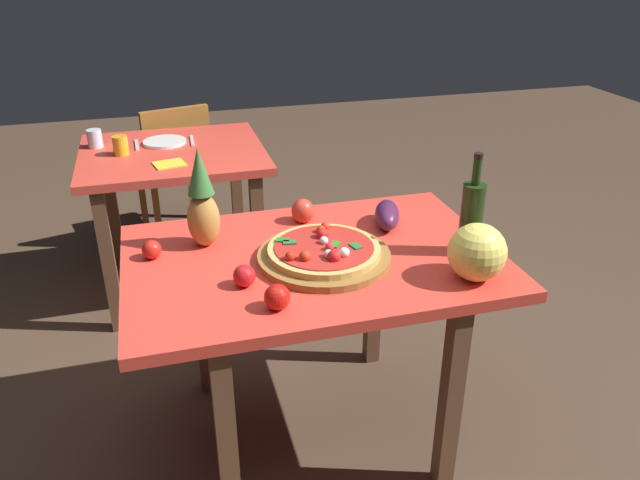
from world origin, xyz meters
name	(u,v)px	position (x,y,z in m)	size (l,w,h in m)	color
ground_plane	(314,429)	(0.00, 0.00, 0.00)	(10.00, 10.00, 0.00)	#4C3828
display_table	(313,281)	(0.00, 0.00, 0.67)	(1.25, 0.84, 0.77)	brown
background_table	(175,173)	(-0.39, 1.29, 0.65)	(0.91, 0.81, 0.77)	brown
dining_chair	(175,164)	(-0.36, 1.92, 0.48)	(0.49, 0.49, 0.85)	olive
pizza_board	(324,257)	(0.03, -0.04, 0.78)	(0.44, 0.44, 0.03)	olive
pizza	(324,249)	(0.03, -0.04, 0.81)	(0.37, 0.37, 0.06)	#DFAC59
wine_bottle	(471,216)	(0.51, -0.12, 0.90)	(0.08, 0.08, 0.35)	#1C3313
pineapple_left	(202,203)	(-0.34, 0.18, 0.93)	(0.11, 0.11, 0.35)	#B68139
melon	(477,252)	(0.45, -0.28, 0.86)	(0.18, 0.18, 0.18)	#F1DF5F
bell_pepper	(303,211)	(0.04, 0.28, 0.81)	(0.09, 0.09, 0.09)	red
eggplant	(387,215)	(0.32, 0.15, 0.82)	(0.20, 0.09, 0.09)	#4C1F43
tomato_beside_pepper	(244,276)	(-0.25, -0.14, 0.81)	(0.07, 0.07, 0.07)	red
tomato_near_board	(277,297)	(-0.18, -0.29, 0.81)	(0.08, 0.08, 0.08)	red
tomato_by_bottle	(152,250)	(-0.52, 0.13, 0.80)	(0.06, 0.06, 0.06)	red
drinking_glass_juice	(120,146)	(-0.63, 1.28, 0.82)	(0.07, 0.07, 0.09)	gold
drinking_glass_water	(95,139)	(-0.76, 1.44, 0.82)	(0.07, 0.07, 0.09)	silver
dinner_plate	(165,142)	(-0.42, 1.41, 0.78)	(0.22, 0.22, 0.02)	white
fork_utensil	(137,145)	(-0.56, 1.41, 0.78)	(0.02, 0.18, 0.01)	silver
knife_utensil	(192,140)	(-0.28, 1.41, 0.78)	(0.02, 0.18, 0.01)	silver
napkin_folded	(169,164)	(-0.41, 1.07, 0.78)	(0.14, 0.12, 0.01)	yellow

